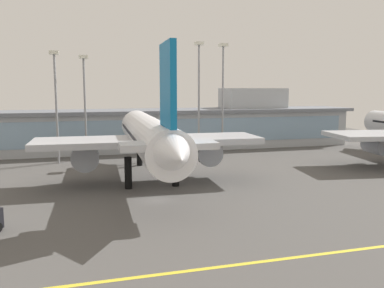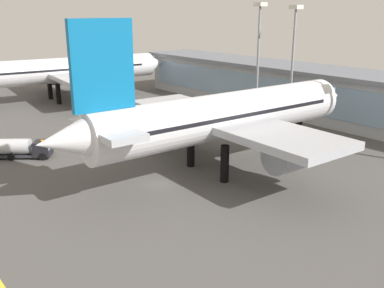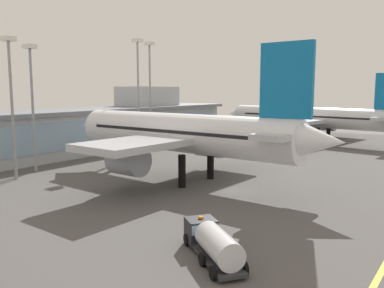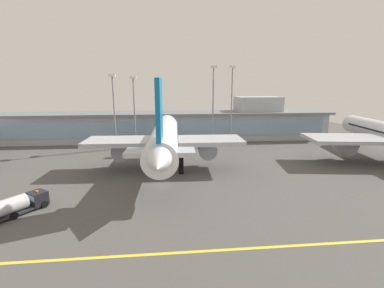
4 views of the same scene
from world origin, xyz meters
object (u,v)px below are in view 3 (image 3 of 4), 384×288
object	(u,v)px
apron_light_mast_east	(11,86)
airliner_far_right	(312,118)
fuel_tanker_truck	(212,241)
apron_light_mast_west	(138,80)
airliner_near_right	(182,134)
apron_light_mast_far_east	(150,81)
apron_light_mast_centre	(32,88)

from	to	relation	value
apron_light_mast_east	airliner_far_right	bearing A→B (deg)	-17.40
fuel_tanker_truck	apron_light_mast_west	distance (m)	58.78
airliner_near_right	apron_light_mast_east	size ratio (longest dim) A/B	2.23
apron_light_mast_far_east	apron_light_mast_west	bearing A→B (deg)	-160.54
fuel_tanker_truck	apron_light_mast_west	bearing A→B (deg)	-3.58
airliner_far_right	apron_light_mast_west	size ratio (longest dim) A/B	2.27
airliner_near_right	apron_light_mast_centre	distance (m)	27.72
fuel_tanker_truck	apron_light_mast_far_east	world-z (taller)	apron_light_mast_far_east
airliner_far_right	apron_light_mast_centre	size ratio (longest dim) A/B	2.60
fuel_tanker_truck	apron_light_mast_centre	distance (m)	48.61
apron_light_mast_far_east	airliner_far_right	bearing A→B (deg)	-35.45
apron_light_mast_east	apron_light_mast_far_east	distance (m)	36.50
airliner_far_right	apron_light_mast_east	xyz separation A→B (m)	(-73.04, 22.89, 8.07)
airliner_far_right	apron_light_mast_centre	bearing A→B (deg)	77.09
apron_light_mast_west	apron_light_mast_far_east	bearing A→B (deg)	19.46
fuel_tanker_truck	apron_light_mast_west	size ratio (longest dim) A/B	0.35
airliner_near_right	fuel_tanker_truck	distance (m)	30.37
apron_light_mast_far_east	fuel_tanker_truck	bearing A→B (deg)	-134.11
apron_light_mast_west	apron_light_mast_far_east	size ratio (longest dim) A/B	1.00
airliner_far_right	fuel_tanker_truck	size ratio (longest dim) A/B	6.56
fuel_tanker_truck	apron_light_mast_west	xyz separation A→B (m)	(37.37, 42.92, 14.73)
apron_light_mast_east	apron_light_mast_far_east	bearing A→B (deg)	5.14
fuel_tanker_truck	airliner_far_right	bearing A→B (deg)	-39.23
airliner_near_right	apron_light_mast_centre	bearing A→B (deg)	22.43
apron_light_mast_centre	apron_light_mast_far_east	xyz separation A→B (m)	(30.74, 0.20, 1.82)
airliner_near_right	apron_light_mast_centre	xyz separation A→B (m)	(-9.19, 25.19, 7.04)
fuel_tanker_truck	apron_light_mast_east	distance (m)	44.60
fuel_tanker_truck	apron_light_mast_east	bearing A→B (deg)	27.34
fuel_tanker_truck	airliner_near_right	bearing A→B (deg)	-10.87
apron_light_mast_centre	airliner_far_right	bearing A→B (deg)	-21.04
airliner_near_right	fuel_tanker_truck	xyz separation A→B (m)	(-22.25, -19.80, -5.91)
airliner_near_right	apron_light_mast_west	distance (m)	28.99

